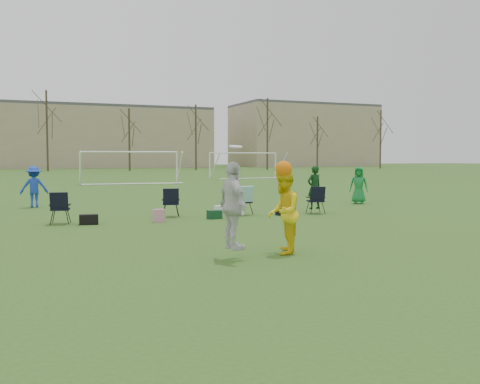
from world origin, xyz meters
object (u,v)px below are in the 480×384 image
fielder_blue (34,187)px  center_contest (263,208)px  goal_mid (130,158)px  goal_right (244,158)px  fielder_green_far (359,185)px

fielder_blue → center_contest: 13.68m
goal_mid → goal_right: bearing=30.6°
fielder_blue → fielder_green_far: 13.47m
fielder_blue → center_contest: (3.99, -13.08, 0.15)m
fielder_blue → goal_right: (19.31, 24.10, 1.10)m
fielder_blue → goal_mid: goal_mid is taller
fielder_green_far → goal_right: 28.36m
fielder_green_far → goal_right: bearing=115.1°
center_contest → goal_mid: bearing=83.9°
fielder_green_far → goal_mid: size_ratio=0.22×
fielder_green_far → center_contest: size_ratio=0.71×
fielder_blue → center_contest: center_contest is taller
center_contest → goal_right: (15.32, 37.18, 0.95)m
center_contest → fielder_green_far: bearing=46.7°
fielder_blue → goal_mid: 19.55m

